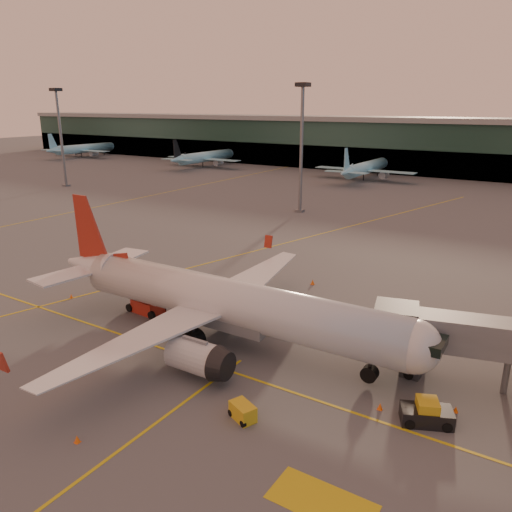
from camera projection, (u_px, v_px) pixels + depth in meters
The scene contains 15 objects.
ground at pixel (142, 380), 40.64m from camera, with size 600.00×600.00×0.00m, color #4C4F54.
taxi_markings at pixel (308, 244), 80.32m from camera, with size 100.12×173.00×0.01m.
terminal at pixel (473, 148), 152.61m from camera, with size 400.00×20.00×17.60m.
mast_west_far at pixel (60, 130), 132.50m from camera, with size 2.40×2.40×25.60m.
mast_west_near at pixel (302, 139), 99.86m from camera, with size 2.40×2.40×25.60m.
distant_aircraft_row at pixel (282, 173), 163.49m from camera, with size 225.00×34.00×13.00m.
main_airplane at pixel (219, 302), 46.21m from camera, with size 40.79×36.65×12.33m.
catering_truck at pixel (146, 290), 53.40m from camera, with size 5.77×2.89×4.36m.
gpu_cart at pixel (243, 412), 35.45m from camera, with size 2.35×1.92×1.19m.
pushback_tug at pixel (427, 414), 34.94m from camera, with size 3.97×3.13×1.81m.
cone_nose at pixel (456, 409), 36.32m from camera, with size 0.38×0.38×0.48m.
cone_tail at pixel (71, 296), 57.75m from camera, with size 0.39×0.39×0.50m.
cone_wing_right at pixel (77, 439), 33.07m from camera, with size 0.42×0.42×0.53m.
cone_wing_left at pixel (313, 282), 62.10m from camera, with size 0.50×0.50×0.64m.
cone_fwd at pixel (380, 406), 36.64m from camera, with size 0.41×0.41×0.52m.
Camera 1 is at (27.12, -25.34, 21.53)m, focal length 35.00 mm.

